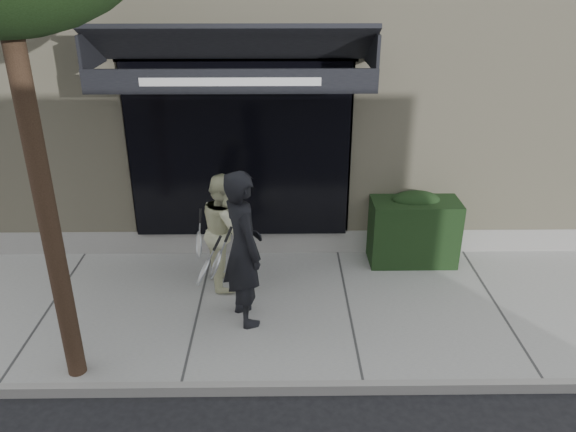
{
  "coord_description": "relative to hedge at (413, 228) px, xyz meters",
  "views": [
    {
      "loc": [
        -0.89,
        -6.36,
        4.34
      ],
      "look_at": [
        -0.8,
        0.6,
        1.17
      ],
      "focal_mm": 35.0,
      "sensor_mm": 36.0,
      "label": 1
    }
  ],
  "objects": [
    {
      "name": "ground",
      "position": [
        -1.1,
        -1.25,
        -0.66
      ],
      "size": [
        80.0,
        80.0,
        0.0
      ],
      "primitive_type": "plane",
      "color": "black",
      "rests_on": "ground"
    },
    {
      "name": "sidewalk",
      "position": [
        -1.1,
        -1.25,
        -0.6
      ],
      "size": [
        20.0,
        3.0,
        0.12
      ],
      "primitive_type": "cube",
      "color": "gray",
      "rests_on": "ground"
    },
    {
      "name": "curb",
      "position": [
        -1.1,
        -2.8,
        -0.59
      ],
      "size": [
        20.0,
        0.1,
        0.14
      ],
      "primitive_type": "cube",
      "color": "gray",
      "rests_on": "ground"
    },
    {
      "name": "building_facade",
      "position": [
        -1.11,
        3.71,
        2.08
      ],
      "size": [
        14.3,
        8.04,
        5.64
      ],
      "color": "#B9AF8D",
      "rests_on": "ground"
    },
    {
      "name": "hedge",
      "position": [
        0.0,
        0.0,
        0.0
      ],
      "size": [
        1.3,
        0.7,
        1.14
      ],
      "color": "black",
      "rests_on": "sidewalk"
    },
    {
      "name": "pedestrian_front",
      "position": [
        -2.47,
        -1.53,
        0.47
      ],
      "size": [
        0.93,
        0.91,
        2.03
      ],
      "color": "black",
      "rests_on": "sidewalk"
    },
    {
      "name": "pedestrian_back",
      "position": [
        -2.76,
        -0.63,
        0.28
      ],
      "size": [
        0.8,
        0.96,
        1.64
      ],
      "color": "beige",
      "rests_on": "sidewalk"
    }
  ]
}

